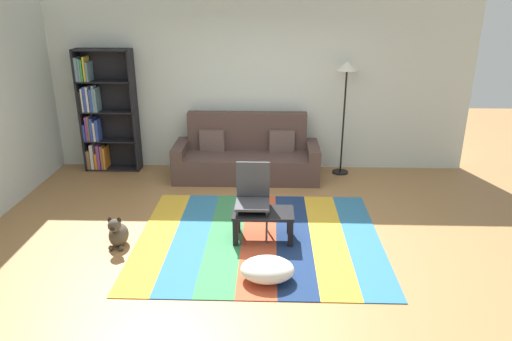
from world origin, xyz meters
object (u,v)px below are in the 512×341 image
at_px(couch, 247,157).
at_px(dog, 118,233).
at_px(standing_lamp, 346,81).
at_px(folding_chair, 253,194).
at_px(tv_remote, 256,208).
at_px(coffee_table, 263,217).
at_px(bookshelf, 101,115).
at_px(pouf, 267,269).

height_order(couch, dog, couch).
relative_size(couch, dog, 5.69).
relative_size(standing_lamp, folding_chair, 2.01).
xyz_separation_m(tv_remote, folding_chair, (-0.05, 0.08, 0.16)).
bearing_deg(standing_lamp, coffee_table, -118.23).
xyz_separation_m(bookshelf, standing_lamp, (3.89, -0.08, 0.58)).
bearing_deg(tv_remote, folding_chair, 109.90).
relative_size(dog, standing_lamp, 0.22).
xyz_separation_m(dog, folding_chair, (1.56, 0.35, 0.37)).
bearing_deg(standing_lamp, couch, -172.18).
xyz_separation_m(pouf, folding_chair, (-0.19, 1.01, 0.41)).
distance_m(dog, tv_remote, 1.64).
bearing_deg(standing_lamp, folding_chair, -122.34).
xyz_separation_m(standing_lamp, folding_chair, (-1.36, -2.15, -0.98)).
bearing_deg(dog, bookshelf, 110.86).
bearing_deg(pouf, dog, 159.27).
xyz_separation_m(couch, standing_lamp, (1.53, 0.21, 1.17)).
bearing_deg(dog, couch, 58.74).
xyz_separation_m(couch, bookshelf, (-2.37, 0.29, 0.59)).
bearing_deg(pouf, tv_remote, 98.65).
xyz_separation_m(bookshelf, pouf, (2.72, -3.23, -0.80)).
height_order(bookshelf, pouf, bookshelf).
relative_size(bookshelf, tv_remote, 13.15).
bearing_deg(couch, tv_remote, -83.92).
relative_size(coffee_table, tv_remote, 4.79).
bearing_deg(tv_remote, couch, 86.58).
distance_m(bookshelf, tv_remote, 3.50).
relative_size(couch, coffee_table, 3.15).
relative_size(pouf, folding_chair, 0.61).
relative_size(coffee_table, pouf, 1.30).
relative_size(tv_remote, folding_chair, 0.17).
distance_m(pouf, dog, 1.86).
bearing_deg(pouf, standing_lamp, 69.59).
distance_m(coffee_table, folding_chair, 0.31).
xyz_separation_m(couch, dog, (-1.39, -2.28, -0.18)).
xyz_separation_m(pouf, standing_lamp, (1.17, 3.15, 1.38)).
height_order(standing_lamp, tv_remote, standing_lamp).
distance_m(pouf, tv_remote, 0.97).
distance_m(couch, folding_chair, 1.95).
xyz_separation_m(couch, coffee_table, (0.30, -2.08, -0.04)).
height_order(dog, standing_lamp, standing_lamp).
bearing_deg(bookshelf, couch, -6.90).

